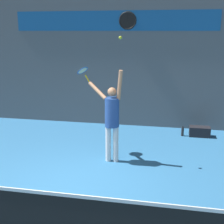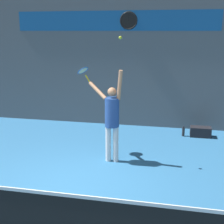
% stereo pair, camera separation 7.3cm
% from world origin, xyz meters
% --- Properties ---
extents(ground_plane, '(18.00, 18.00, 0.00)m').
position_xyz_m(ground_plane, '(0.00, 0.00, 0.00)').
color(ground_plane, teal).
extents(back_wall, '(18.00, 0.10, 5.00)m').
position_xyz_m(back_wall, '(0.00, 4.85, 2.50)').
color(back_wall, slate).
rests_on(back_wall, ground_plane).
extents(sponsor_banner, '(6.44, 0.02, 0.61)m').
position_xyz_m(sponsor_banner, '(0.00, 4.79, 3.38)').
color(sponsor_banner, '#195B9E').
extents(scoreboard_clock, '(0.55, 0.05, 0.55)m').
position_xyz_m(scoreboard_clock, '(0.45, 4.77, 3.38)').
color(scoreboard_clock, black).
extents(court_net, '(6.14, 0.07, 1.06)m').
position_xyz_m(court_net, '(0.00, -1.55, 0.50)').
color(court_net, '#333333').
rests_on(court_net, ground_plane).
extents(tennis_player, '(0.95, 0.61, 2.23)m').
position_xyz_m(tennis_player, '(0.55, 1.78, 1.13)').
color(tennis_player, white).
rests_on(tennis_player, ground_plane).
extents(tennis_racket, '(0.40, 0.37, 0.40)m').
position_xyz_m(tennis_racket, '(-0.27, 2.26, 2.11)').
color(tennis_racket, yellow).
extents(tennis_ball, '(0.07, 0.07, 0.07)m').
position_xyz_m(tennis_ball, '(0.76, 1.69, 2.94)').
color(tennis_ball, '#CCDB2D').
extents(water_bottle, '(0.08, 0.08, 0.30)m').
position_xyz_m(water_bottle, '(2.28, 4.03, 0.14)').
color(water_bottle, '#262628').
rests_on(water_bottle, ground_plane).
extents(equipment_bag, '(0.61, 0.33, 0.30)m').
position_xyz_m(equipment_bag, '(2.78, 4.09, 0.15)').
color(equipment_bag, black).
rests_on(equipment_bag, ground_plane).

